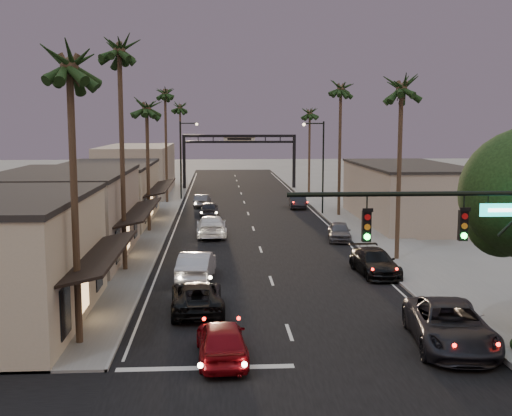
{
  "coord_description": "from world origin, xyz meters",
  "views": [
    {
      "loc": [
        -3.02,
        -16.24,
        8.89
      ],
      "look_at": [
        -0.11,
        31.48,
        2.5
      ],
      "focal_mm": 45.0,
      "sensor_mm": 36.0,
      "label": 1
    }
  ],
  "objects": [
    {
      "name": "palm_lc",
      "position": [
        -8.6,
        36.0,
        10.47
      ],
      "size": [
        3.2,
        3.2,
        12.2
      ],
      "color": "#38281C",
      "rests_on": "ground"
    },
    {
      "name": "palm_far",
      "position": [
        -8.3,
        78.0,
        11.44
      ],
      "size": [
        3.2,
        3.2,
        13.2
      ],
      "color": "#38281C",
      "rests_on": "ground"
    },
    {
      "name": "sidewalk_left",
      "position": [
        -9.5,
        52.0,
        0.06
      ],
      "size": [
        5.0,
        92.0,
        0.12
      ],
      "primitive_type": "cube",
      "color": "slate",
      "rests_on": "ground"
    },
    {
      "name": "arch",
      "position": [
        0.0,
        70.0,
        5.53
      ],
      "size": [
        15.2,
        0.4,
        7.27
      ],
      "color": "black",
      "rests_on": "ground"
    },
    {
      "name": "curbside_grey",
      "position": [
        6.2,
        31.14,
        0.7
      ],
      "size": [
        2.2,
        4.31,
        1.41
      ],
      "primitive_type": "imported",
      "rotation": [
        0.0,
        0.0,
        -0.14
      ],
      "color": "#4C4C51",
      "rests_on": "ground"
    },
    {
      "name": "palm_la",
      "position": [
        -8.6,
        9.0,
        11.44
      ],
      "size": [
        3.2,
        3.2,
        13.2
      ],
      "color": "#38281C",
      "rests_on": "ground"
    },
    {
      "name": "road",
      "position": [
        0.0,
        45.0,
        0.0
      ],
      "size": [
        14.0,
        120.0,
        0.02
      ],
      "primitive_type": "cube",
      "color": "black",
      "rests_on": "ground"
    },
    {
      "name": "oncoming_grey_far",
      "position": [
        -4.63,
        51.41,
        0.67
      ],
      "size": [
        1.75,
        4.14,
        1.33
      ],
      "primitive_type": "imported",
      "rotation": [
        0.0,
        0.0,
        3.05
      ],
      "color": "#4D4D52",
      "rests_on": "ground"
    },
    {
      "name": "curbside_far",
      "position": [
        5.38,
        50.02,
        0.79
      ],
      "size": [
        1.96,
        4.88,
        1.58
      ],
      "primitive_type": "imported",
      "rotation": [
        0.0,
        0.0,
        -0.06
      ],
      "color": "black",
      "rests_on": "ground"
    },
    {
      "name": "oncoming_dgrey",
      "position": [
        -3.81,
        44.44,
        0.72
      ],
      "size": [
        1.71,
        4.22,
        1.44
      ],
      "primitive_type": "imported",
      "rotation": [
        0.0,
        0.0,
        3.14
      ],
      "color": "black",
      "rests_on": "ground"
    },
    {
      "name": "palm_rb",
      "position": [
        8.6,
        44.0,
        12.42
      ],
      "size": [
        3.2,
        3.2,
        14.2
      ],
      "color": "#38281C",
      "rests_on": "ground"
    },
    {
      "name": "palm_lb",
      "position": [
        -8.6,
        22.0,
        13.39
      ],
      "size": [
        3.2,
        3.2,
        15.2
      ],
      "color": "#38281C",
      "rests_on": "ground"
    },
    {
      "name": "storefront_mid",
      "position": [
        -13.0,
        26.0,
        2.75
      ],
      "size": [
        8.0,
        14.0,
        5.5
      ],
      "primitive_type": "cube",
      "color": "gray",
      "rests_on": "ground"
    },
    {
      "name": "streetlight_right",
      "position": [
        6.92,
        45.0,
        5.33
      ],
      "size": [
        2.13,
        0.3,
        9.0
      ],
      "color": "black",
      "rests_on": "ground"
    },
    {
      "name": "curbside_black",
      "position": [
        6.2,
        20.17,
        0.74
      ],
      "size": [
        2.41,
        5.24,
        1.48
      ],
      "primitive_type": "imported",
      "rotation": [
        0.0,
        0.0,
        0.07
      ],
      "color": "black",
      "rests_on": "ground"
    },
    {
      "name": "sidewalk_right",
      "position": [
        9.5,
        52.0,
        0.06
      ],
      "size": [
        5.0,
        92.0,
        0.12
      ],
      "primitive_type": "cube",
      "color": "slate",
      "rests_on": "ground"
    },
    {
      "name": "oncoming_red",
      "position": [
        -2.89,
        7.0,
        0.78
      ],
      "size": [
        2.1,
        4.66,
        1.55
      ],
      "primitive_type": "imported",
      "rotation": [
        0.0,
        0.0,
        3.2
      ],
      "color": "maroon",
      "rests_on": "ground"
    },
    {
      "name": "building_right",
      "position": [
        14.0,
        40.0,
        2.5
      ],
      "size": [
        8.0,
        18.0,
        5.0
      ],
      "primitive_type": "cube",
      "color": "gray",
      "rests_on": "ground"
    },
    {
      "name": "curbside_near",
      "position": [
        6.2,
        7.94,
        0.88
      ],
      "size": [
        3.65,
        6.62,
        1.75
      ],
      "primitive_type": "imported",
      "rotation": [
        0.0,
        0.0,
        -0.12
      ],
      "color": "black",
      "rests_on": "ground"
    },
    {
      "name": "streetlight_left",
      "position": [
        -6.92,
        58.0,
        5.33
      ],
      "size": [
        2.13,
        0.3,
        9.0
      ],
      "color": "black",
      "rests_on": "ground"
    },
    {
      "name": "palm_ld",
      "position": [
        -8.6,
        55.0,
        12.42
      ],
      "size": [
        3.2,
        3.2,
        14.2
      ],
      "color": "#38281C",
      "rests_on": "ground"
    },
    {
      "name": "oncoming_silver",
      "position": [
        -4.23,
        19.43,
        0.83
      ],
      "size": [
        2.23,
        5.19,
        1.66
      ],
      "primitive_type": "imported",
      "rotation": [
        0.0,
        0.0,
        3.05
      ],
      "color": "#A8A8AD",
      "rests_on": "ground"
    },
    {
      "name": "ground",
      "position": [
        0.0,
        40.0,
        0.0
      ],
      "size": [
        200.0,
        200.0,
        0.0
      ],
      "primitive_type": "plane",
      "color": "slate",
      "rests_on": "ground"
    },
    {
      "name": "storefront_dist",
      "position": [
        -13.0,
        65.0,
        3.0
      ],
      "size": [
        8.0,
        20.0,
        6.0
      ],
      "primitive_type": "cube",
      "color": "gray",
      "rests_on": "ground"
    },
    {
      "name": "traffic_signal",
      "position": [
        5.69,
        4.0,
        5.08
      ],
      "size": [
        8.51,
        0.22,
        7.8
      ],
      "color": "black",
      "rests_on": "ground"
    },
    {
      "name": "oncoming_pickup",
      "position": [
        -4.01,
        13.34,
        0.72
      ],
      "size": [
        2.67,
        5.32,
        1.45
      ],
      "primitive_type": "imported",
      "rotation": [
        0.0,
        0.0,
        3.19
      ],
      "color": "black",
      "rests_on": "ground"
    },
    {
      "name": "storefront_far",
      "position": [
        -13.0,
        42.0,
        2.5
      ],
      "size": [
        8.0,
        16.0,
        5.0
      ],
      "primitive_type": "cube",
      "color": "#B7AB8C",
      "rests_on": "ground"
    },
    {
      "name": "oncoming_white",
      "position": [
        -3.51,
        33.54,
        0.82
      ],
      "size": [
        2.44,
        5.73,
        1.65
      ],
      "primitive_type": "imported",
      "rotation": [
        0.0,
        0.0,
        3.16
      ],
      "color": "white",
      "rests_on": "ground"
    },
    {
      "name": "palm_ra",
      "position": [
        8.6,
        24.0,
        11.44
      ],
      "size": [
        3.2,
        3.2,
        13.2
      ],
      "color": "#38281C",
      "rests_on": "ground"
    },
    {
      "name": "palm_rc",
      "position": [
        8.6,
        64.0,
        10.47
      ],
      "size": [
        3.2,
        3.2,
        12.2
      ],
      "color": "#38281C",
      "rests_on": "ground"
    }
  ]
}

